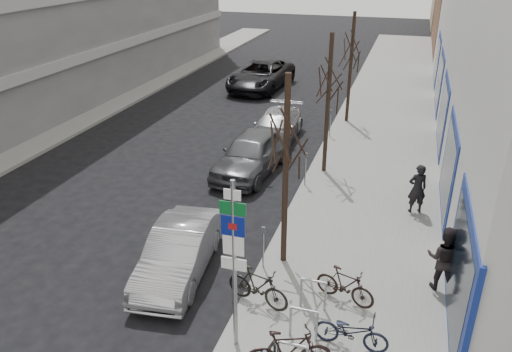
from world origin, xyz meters
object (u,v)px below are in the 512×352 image
Objects in this scene: tree_near at (287,128)px; pedestrian_near at (417,189)px; bike_mid_curb at (352,329)px; meter_back at (330,120)px; bike_far_inner at (345,285)px; lane_car at (261,75)px; parked_car_back at (276,127)px; tree_far at (353,42)px; parked_car_front at (179,252)px; bike_near_right at (288,352)px; highway_sign_pole at (234,257)px; pedestrian_far at (444,258)px; meter_front at (263,243)px; meter_mid at (306,166)px; parked_car_mid at (252,153)px; bike_rack at (304,320)px; bike_mid_inner at (258,286)px; tree_mid at (330,71)px.

pedestrian_near is at bearing 49.11° from tree_near.
pedestrian_near reaches higher than bike_mid_curb.
meter_back is 0.80× the size of bike_far_inner.
parked_car_back is at bearing -64.71° from lane_car.
tree_far is (0.00, 13.00, 0.00)m from tree_near.
parked_car_front is (-2.62, -14.26, -3.41)m from tree_far.
highway_sign_pole is at bearing 48.40° from bike_near_right.
bike_near_right is at bearing -67.50° from lane_car.
bike_near_right is at bearing 52.12° from pedestrian_near.
pedestrian_near is at bearing -69.90° from pedestrian_far.
bike_near_right is (1.56, -3.49, -0.20)m from meter_front.
highway_sign_pole is 3.31× the size of meter_mid.
highway_sign_pole is at bearing -69.25° from parked_car_mid.
tree_far is 2.95× the size of bike_near_right.
pedestrian_near is at bearing -10.63° from parked_car_mid.
bike_rack is 1.37× the size of bike_mid_curb.
highway_sign_pole is 3.88m from tree_near.
bike_mid_inner is at bearing -87.42° from meter_mid.
tree_mid is (0.20, 10.01, 1.65)m from highway_sign_pole.
bike_far_inner is (1.90, -14.31, -3.47)m from tree_far.
meter_mid is at bearing -90.00° from meter_back.
highway_sign_pole is 2.36m from bike_rack.
parked_car_mid is (-2.60, 9.34, -1.64)m from highway_sign_pole.
meter_mid is 0.30× the size of parked_car_front.
lane_car reaches higher than meter_back.
parked_car_mid is (-2.67, 7.87, 0.14)m from bike_mid_inner.
bike_rack is at bearing -78.20° from meter_mid.
pedestrian_far is at bearing -72.14° from tree_far.
parked_car_back is at bearing 103.20° from meter_front.
pedestrian_near is at bearing -8.10° from bike_mid_curb.
parked_car_mid is at bearing -37.13° from pedestrian_near.
parked_car_mid is at bearing 115.67° from tree_near.
pedestrian_near is at bearing 0.94° from bike_far_inner.
tree_near is 6.18m from pedestrian_near.
pedestrian_far is at bearing 38.34° from highway_sign_pole.
pedestrian_near reaches higher than meter_back.
tree_near is (-1.20, 2.90, 3.44)m from bike_rack.
bike_mid_curb is at bearing 58.49° from pedestrian_near.
meter_back is 5.23m from parked_car_mid.
parked_car_front reaches higher than bike_mid_curb.
bike_mid_curb is (2.71, -7.85, -0.26)m from meter_mid.
tree_far reaches higher than bike_rack.
tree_mid is at bearing 97.28° from bike_rack.
bike_far_inner is at bearing 39.47° from pedestrian_far.
bike_mid_inner is at bearing -66.10° from parked_car_mid.
tree_near and tree_far have the same top height.
bike_rack is 22.46m from lane_car.
highway_sign_pole is 2.31× the size of pedestrian_far.
highway_sign_pole reaches higher than meter_front.
bike_near_right is (1.56, -14.49, -0.20)m from meter_back.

